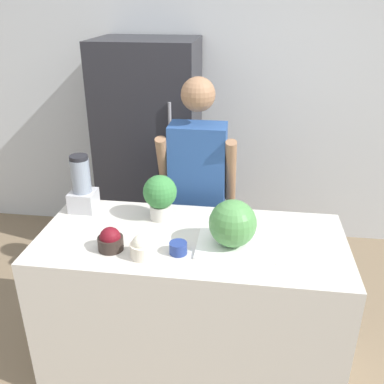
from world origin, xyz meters
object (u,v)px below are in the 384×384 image
person (197,196)px  bowl_small_blue (178,248)px  bowl_cherries (110,240)px  watermelon (233,223)px  potted_plant (160,195)px  refrigerator (150,151)px  blender (82,187)px  bowl_cream (142,247)px

person → bowl_small_blue: bearing=-90.0°
bowl_cherries → watermelon: bearing=10.2°
bowl_small_blue → potted_plant: bearing=114.8°
watermelon → refrigerator: bearing=118.3°
refrigerator → potted_plant: refrigerator is taller
bowl_small_blue → blender: size_ratio=0.26×
person → blender: size_ratio=4.71×
person → blender: (-0.64, -0.37, 0.19)m
person → bowl_cherries: person is taller
blender → potted_plant: size_ratio=1.31×
watermelon → person: bearing=111.5°
watermelon → bowl_cream: (-0.43, -0.15, -0.08)m
person → blender: person is taller
bowl_cherries → blender: bearing=126.1°
bowl_small_blue → bowl_cherries: bearing=-178.5°
bowl_cherries → bowl_small_blue: size_ratio=1.45×
person → bowl_cream: bearing=-101.7°
potted_plant → bowl_small_blue: bearing=-65.2°
watermelon → bowl_small_blue: size_ratio=2.71×
person → bowl_small_blue: (0.00, -0.77, 0.07)m
refrigerator → blender: (-0.15, -1.10, 0.15)m
refrigerator → bowl_cherries: refrigerator is taller
refrigerator → person: (0.49, -0.73, -0.04)m
watermelon → potted_plant: bearing=149.5°
refrigerator → bowl_small_blue: bearing=-71.9°
bowl_cherries → potted_plant: size_ratio=0.49×
person → bowl_cream: person is taller
person → watermelon: (0.26, -0.67, 0.18)m
bowl_cherries → blender: size_ratio=0.38×
person → watermelon: size_ratio=6.69×
potted_plant → bowl_cream: bearing=-91.1°
bowl_small_blue → refrigerator: bearing=108.1°
bowl_small_blue → potted_plant: size_ratio=0.34×
bowl_cherries → potted_plant: potted_plant is taller
watermelon → bowl_cherries: watermelon is taller
bowl_small_blue → bowl_cream: bearing=-162.4°
bowl_small_blue → potted_plant: potted_plant is taller
refrigerator → bowl_cream: 1.58m
refrigerator → bowl_small_blue: (0.49, -1.50, 0.03)m
watermelon → bowl_small_blue: bearing=-159.0°
watermelon → bowl_cream: watermelon is taller
bowl_cream → bowl_cherries: bearing=165.7°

